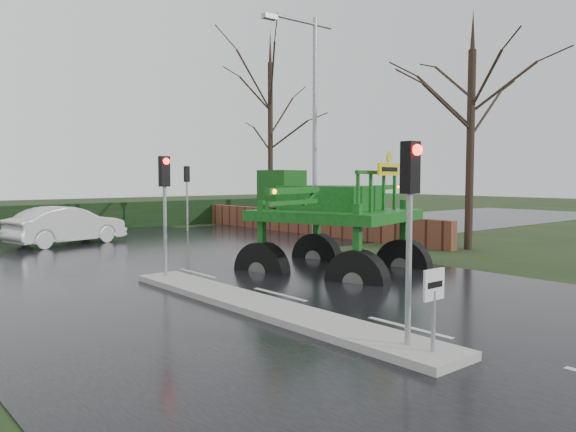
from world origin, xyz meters
TOP-DOWN VIEW (x-y plane):
  - ground at (0.00, 0.00)m, footprint 140.00×140.00m
  - road_main at (0.00, 10.00)m, footprint 14.00×80.00m
  - road_cross at (0.00, 16.00)m, footprint 80.00×12.00m
  - median_island at (-1.30, 3.00)m, footprint 1.20×10.00m
  - hedge_row at (0.00, 24.00)m, footprint 44.00×0.90m
  - brick_wall at (10.50, 16.00)m, footprint 0.40×20.00m
  - keep_left_sign at (-1.30, -1.50)m, footprint 0.50×0.07m
  - traffic_signal_near at (-1.30, -1.01)m, footprint 0.26×0.33m
  - traffic_signal_mid at (-1.30, 7.49)m, footprint 0.26×0.33m
  - traffic_signal_far at (6.50, 20.01)m, footprint 0.26×0.33m
  - street_light_right at (8.19, 12.00)m, footprint 3.85×0.30m
  - tree_right_near at (11.50, 6.00)m, footprint 5.60×5.60m
  - tree_right_far at (13.00, 21.00)m, footprint 7.00×7.00m
  - crop_sprayer at (2.65, 4.12)m, footprint 7.99×6.01m
  - white_sedan at (-0.56, 18.01)m, footprint 5.28×2.89m

SIDE VIEW (x-z plane):
  - ground at x=0.00m, z-range 0.00..0.00m
  - white_sedan at x=-0.56m, z-range -0.82..0.82m
  - road_main at x=0.00m, z-range -0.01..0.01m
  - road_cross at x=0.00m, z-range 0.00..0.02m
  - median_island at x=-1.30m, z-range 0.01..0.17m
  - brick_wall at x=10.50m, z-range 0.00..1.20m
  - hedge_row at x=0.00m, z-range 0.00..1.50m
  - keep_left_sign at x=-1.30m, z-range 0.38..1.73m
  - crop_sprayer at x=2.65m, z-range -0.12..4.50m
  - traffic_signal_near at x=-1.30m, z-range 0.83..4.35m
  - traffic_signal_mid at x=-1.30m, z-range 0.83..4.35m
  - traffic_signal_far at x=6.50m, z-range 0.83..4.35m
  - tree_right_near at x=11.50m, z-range 0.38..10.02m
  - street_light_right at x=8.19m, z-range 0.99..10.99m
  - tree_right_far at x=13.00m, z-range 0.47..12.52m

